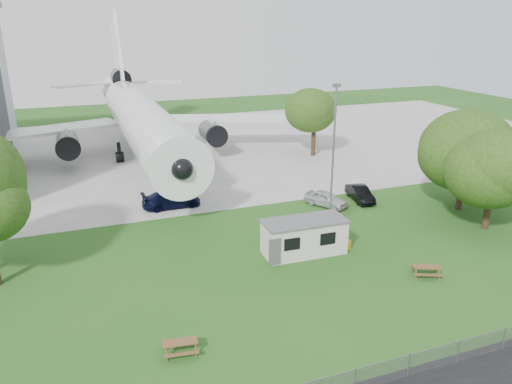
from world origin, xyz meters
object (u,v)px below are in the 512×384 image
object	(u,v)px
site_cabin	(304,237)
airliner	(139,116)
picnic_west	(181,354)
picnic_east	(425,276)

from	to	relation	value
site_cabin	airliner	bearing A→B (deg)	103.01
site_cabin	picnic_west	world-z (taller)	site_cabin
picnic_west	site_cabin	bearing A→B (deg)	44.92
site_cabin	picnic_east	size ratio (longest dim) A/B	3.77
airliner	picnic_east	distance (m)	40.10
picnic_east	airliner	bearing A→B (deg)	133.56
airliner	site_cabin	xyz separation A→B (m)	(7.22, -31.26, -3.96)
airliner	picnic_east	bearing A→B (deg)	-70.34
airliner	site_cabin	distance (m)	32.32
picnic_east	picnic_west	bearing A→B (deg)	-148.68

